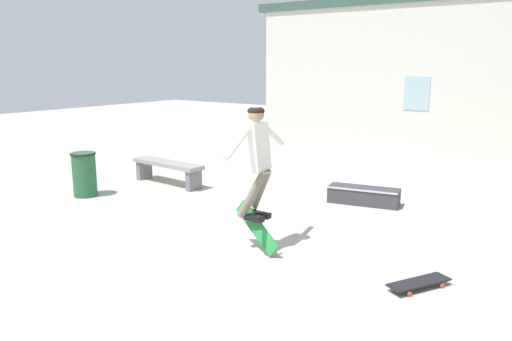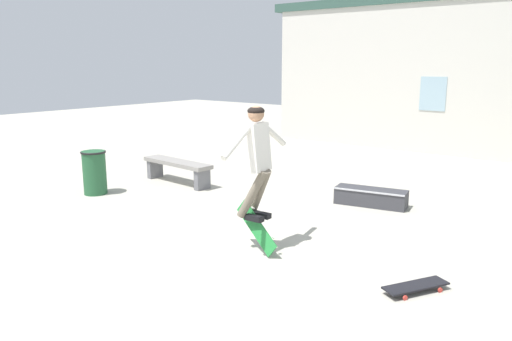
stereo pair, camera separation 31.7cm
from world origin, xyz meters
TOP-DOWN VIEW (x-y plane):
  - ground_plane at (0.00, 0.00)m, footprint 40.00×40.00m
  - building_backdrop at (-0.01, 9.63)m, footprint 10.96×0.52m
  - park_bench at (-3.09, 2.82)m, footprint 1.79×0.50m
  - skate_ledge at (0.78, 3.79)m, footprint 1.28×0.64m
  - trash_bin at (-3.68, 1.26)m, footprint 0.47×0.47m
  - skater at (0.50, 0.93)m, footprint 0.43×1.39m
  - skateboard_flipping at (0.55, 0.88)m, footprint 0.82×0.29m
  - skateboard_resting at (2.67, 1.00)m, footprint 0.56×0.77m

SIDE VIEW (x-z plane):
  - ground_plane at x=0.00m, z-range 0.00..0.00m
  - skateboard_resting at x=2.67m, z-range 0.03..0.11m
  - skate_ledge at x=0.78m, z-range 0.00..0.30m
  - skateboard_flipping at x=0.55m, z-range 0.02..0.63m
  - park_bench at x=-3.09m, z-range 0.11..0.58m
  - trash_bin at x=-3.68m, z-range 0.02..0.85m
  - skater at x=0.50m, z-range 0.56..2.06m
  - building_backdrop at x=-0.01m, z-range -0.34..4.74m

